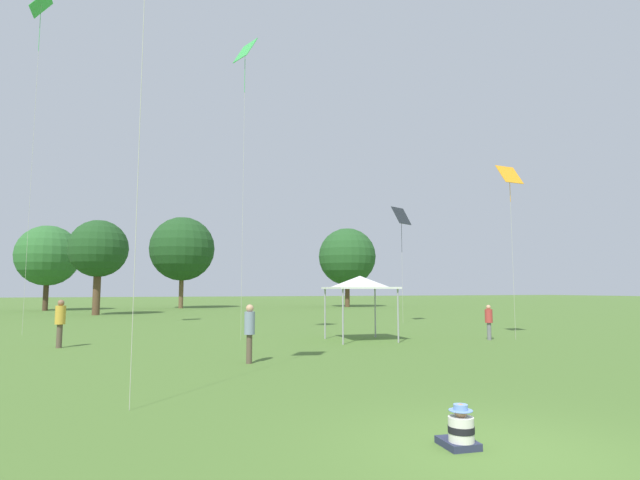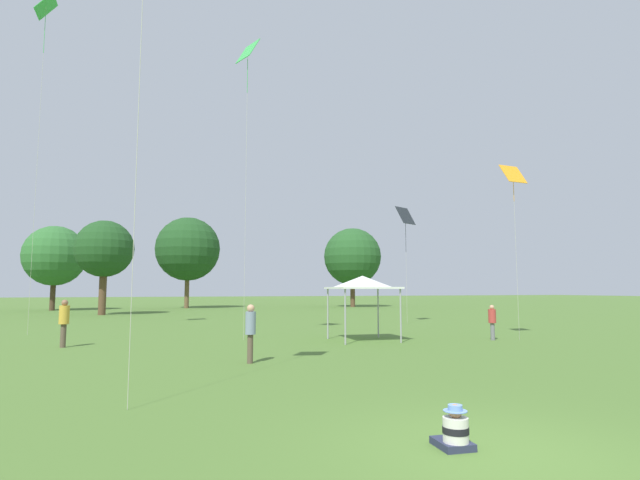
# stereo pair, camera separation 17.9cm
# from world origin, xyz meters

# --- Properties ---
(ground_plane) EXTENTS (300.00, 300.00, 0.00)m
(ground_plane) POSITION_xyz_m (0.00, 0.00, 0.00)
(ground_plane) COLOR #4C702D
(seated_toddler) EXTENTS (0.49, 0.59, 0.61)m
(seated_toddler) POSITION_xyz_m (-0.45, 0.32, 0.24)
(seated_toddler) COLOR #282D47
(seated_toddler) RESTS_ON ground
(person_standing_0) EXTENTS (0.35, 0.35, 1.75)m
(person_standing_0) POSITION_xyz_m (-1.51, 9.20, 1.06)
(person_standing_0) COLOR brown
(person_standing_0) RESTS_ON ground
(person_standing_1) EXTENTS (0.43, 0.43, 1.52)m
(person_standing_1) POSITION_xyz_m (9.81, 12.40, 0.90)
(person_standing_1) COLOR slate
(person_standing_1) RESTS_ON ground
(person_standing_2) EXTENTS (0.39, 0.39, 1.80)m
(person_standing_2) POSITION_xyz_m (-7.40, 15.59, 1.08)
(person_standing_2) COLOR brown
(person_standing_2) RESTS_ON ground
(canopy_tent) EXTENTS (2.86, 2.86, 2.79)m
(canopy_tent) POSITION_xyz_m (4.40, 14.07, 2.48)
(canopy_tent) COLOR white
(canopy_tent) RESTS_ON ground
(kite_1) EXTENTS (0.99, 1.29, 13.63)m
(kite_1) POSITION_xyz_m (-0.40, 16.05, 12.74)
(kite_1) COLOR green
(kite_1) RESTS_ON ground
(kite_2) EXTENTS (1.12, 0.70, 7.85)m
(kite_2) POSITION_xyz_m (11.05, 12.19, 7.26)
(kite_2) COLOR orange
(kite_2) RESTS_ON ground
(kite_3) EXTENTS (1.52, 1.20, 7.64)m
(kite_3) POSITION_xyz_m (11.60, 23.05, 6.94)
(kite_3) COLOR #1E2328
(kite_3) RESTS_ON ground
(kite_5) EXTENTS (0.88, 1.32, 17.29)m
(kite_5) POSITION_xyz_m (-9.80, 22.03, 16.29)
(kite_5) COLOR green
(kite_5) RESTS_ON ground
(distant_tree_0) EXTENTS (6.30, 6.30, 8.87)m
(distant_tree_0) POSITION_xyz_m (-13.45, 52.85, 5.70)
(distant_tree_0) COLOR #473323
(distant_tree_0) RESTS_ON ground
(distant_tree_1) EXTENTS (7.21, 7.21, 9.93)m
(distant_tree_1) POSITION_xyz_m (20.31, 52.19, 6.31)
(distant_tree_1) COLOR brown
(distant_tree_1) RESTS_ON ground
(distant_tree_2) EXTENTS (7.52, 7.52, 10.73)m
(distant_tree_2) POSITION_xyz_m (0.30, 54.96, 6.95)
(distant_tree_2) COLOR brown
(distant_tree_2) RESTS_ON ground
(distant_tree_3) EXTENTS (4.96, 4.96, 8.21)m
(distant_tree_3) POSITION_xyz_m (-7.87, 41.37, 5.69)
(distant_tree_3) COLOR brown
(distant_tree_3) RESTS_ON ground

